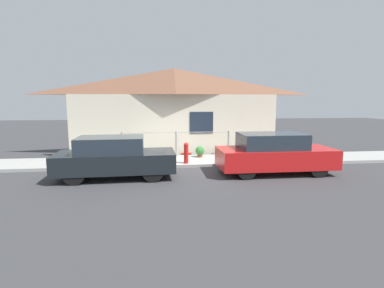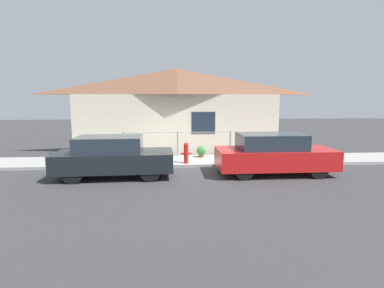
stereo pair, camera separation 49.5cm
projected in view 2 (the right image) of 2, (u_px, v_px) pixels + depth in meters
The scene contains 9 objects.
ground_plane at pixel (179, 168), 11.71m from camera, with size 60.00×60.00×0.00m, color #38383A.
sidewalk at pixel (179, 161), 12.73m from camera, with size 24.00×2.09×0.12m.
house at pixel (177, 86), 14.61m from camera, with size 10.03×2.23×4.17m.
fence at pixel (178, 142), 13.52m from camera, with size 4.90×0.10×1.12m.
car_left at pixel (113, 157), 10.24m from camera, with size 4.00×1.78×1.42m.
car_right at pixel (274, 154), 10.64m from camera, with size 4.11×1.68×1.46m.
fire_hydrant at pixel (186, 152), 11.93m from camera, with size 0.43×0.19×0.84m.
potted_plant_near_hydrant at pixel (201, 151), 13.23m from camera, with size 0.40×0.40×0.50m.
potted_plant_by_fence at pixel (143, 152), 12.90m from camera, with size 0.42×0.42×0.52m.
Camera 2 is at (-0.34, -11.45, 2.64)m, focal length 28.00 mm.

